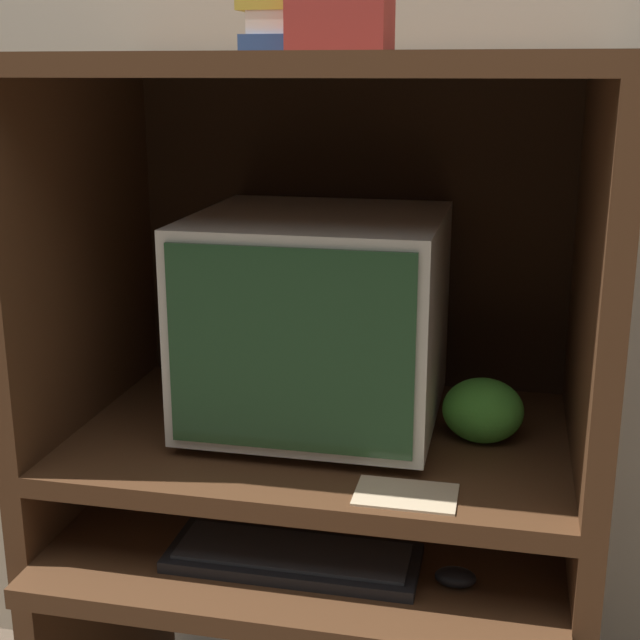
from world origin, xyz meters
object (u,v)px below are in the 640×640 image
mouse (455,577)px  snack_bag (483,410)px  book_stack (306,27)px  crt_monitor (318,318)px  storage_box (341,19)px  keyboard (293,557)px

mouse → snack_bag: 0.30m
snack_bag → book_stack: size_ratio=0.70×
crt_monitor → storage_box: 0.53m
book_stack → storage_box: size_ratio=1.28×
book_stack → keyboard: bearing=-82.1°
mouse → storage_box: 0.94m
mouse → book_stack: size_ratio=0.33×
crt_monitor → keyboard: crt_monitor is taller
keyboard → snack_bag: size_ratio=2.95×
snack_bag → crt_monitor: bearing=175.2°
snack_bag → storage_box: storage_box is taller
book_stack → storage_box: 0.09m
crt_monitor → book_stack: bearing=126.5°
snack_bag → book_stack: book_stack is taller
storage_box → book_stack: bearing=142.6°
snack_bag → storage_box: size_ratio=0.89×
mouse → book_stack: (-0.31, 0.29, 0.87)m
book_stack → snack_bag: bearing=-11.0°
mouse → snack_bag: size_ratio=0.47×
mouse → book_stack: bearing=137.5°
crt_monitor → storage_box: (0.04, -0.02, 0.52)m
keyboard → book_stack: size_ratio=2.06×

